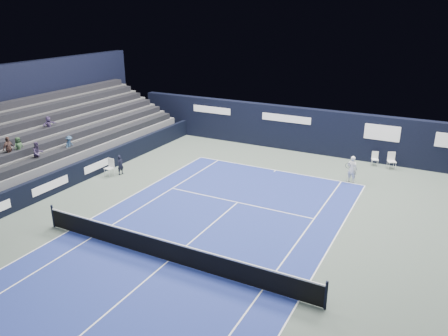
% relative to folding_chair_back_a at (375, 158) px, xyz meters
% --- Properties ---
extents(ground, '(48.00, 48.00, 0.00)m').
position_rel_folding_chair_back_a_xyz_m(ground, '(-5.33, -13.71, -0.53)').
color(ground, '#4A594F').
rests_on(ground, ground).
extents(court_surface, '(10.97, 23.77, 0.01)m').
position_rel_folding_chair_back_a_xyz_m(court_surface, '(-5.33, -15.71, -0.52)').
color(court_surface, navy).
rests_on(court_surface, ground).
extents(folding_chair_back_a, '(0.51, 0.50, 0.92)m').
position_rel_folding_chair_back_a_xyz_m(folding_chair_back_a, '(0.00, 0.00, 0.00)').
color(folding_chair_back_a, white).
rests_on(folding_chair_back_a, ground).
extents(folding_chair_back_b, '(0.63, 0.62, 1.08)m').
position_rel_folding_chair_back_a_xyz_m(folding_chair_back_b, '(1.02, -0.14, 0.09)').
color(folding_chair_back_b, white).
rests_on(folding_chair_back_b, ground).
extents(line_judge_chair, '(0.51, 0.49, 1.07)m').
position_rel_folding_chair_back_a_xyz_m(line_judge_chair, '(-13.91, -9.35, 0.08)').
color(line_judge_chair, white).
rests_on(line_judge_chair, ground).
extents(line_judge, '(0.38, 0.49, 1.22)m').
position_rel_folding_chair_back_a_xyz_m(line_judge, '(-13.49, -8.90, 0.08)').
color(line_judge, black).
rests_on(line_judge, ground).
extents(court_markings, '(11.03, 23.83, 0.00)m').
position_rel_folding_chair_back_a_xyz_m(court_markings, '(-5.33, -15.71, -0.52)').
color(court_markings, white).
rests_on(court_markings, court_surface).
extents(tennis_net, '(12.90, 0.10, 1.10)m').
position_rel_folding_chair_back_a_xyz_m(tennis_net, '(-5.33, -15.71, -0.02)').
color(tennis_net, black).
rests_on(tennis_net, ground).
extents(back_sponsor_wall, '(26.00, 0.63, 3.10)m').
position_rel_folding_chair_back_a_xyz_m(back_sponsor_wall, '(-5.32, 0.79, 1.03)').
color(back_sponsor_wall, black).
rests_on(back_sponsor_wall, ground).
extents(side_barrier_left, '(0.33, 22.00, 1.20)m').
position_rel_folding_chair_back_a_xyz_m(side_barrier_left, '(-14.82, -9.74, 0.07)').
color(side_barrier_left, black).
rests_on(side_barrier_left, ground).
extents(spectator_stand, '(6.00, 18.00, 6.40)m').
position_rel_folding_chair_back_a_xyz_m(spectator_stand, '(-18.60, -8.73, 1.43)').
color(spectator_stand, '#555457').
rests_on(spectator_stand, ground).
extents(tennis_player, '(0.63, 0.84, 1.59)m').
position_rel_folding_chair_back_a_xyz_m(tennis_player, '(-0.71, -3.59, 0.27)').
color(tennis_player, silver).
rests_on(tennis_player, ground).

